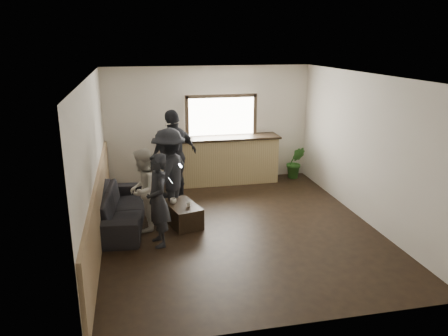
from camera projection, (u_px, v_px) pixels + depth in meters
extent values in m
cube|color=black|center=(237.00, 227.00, 8.22)|extent=(5.00, 6.00, 0.01)
cube|color=silver|center=(239.00, 76.00, 7.42)|extent=(5.00, 6.00, 0.01)
cube|color=beige|center=(209.00, 124.00, 10.63)|extent=(5.00, 0.01, 2.80)
cube|color=beige|center=(300.00, 221.00, 5.00)|extent=(5.00, 0.01, 2.80)
cube|color=beige|center=(93.00, 163.00, 7.32)|extent=(0.01, 6.00, 2.80)
cube|color=beige|center=(365.00, 148.00, 8.31)|extent=(0.01, 6.00, 2.80)
cube|color=#997A56|center=(99.00, 210.00, 7.57)|extent=(0.06, 5.90, 1.10)
cube|color=#9E8656|center=(224.00, 161.00, 10.63)|extent=(2.60, 0.60, 1.10)
cube|color=black|center=(224.00, 138.00, 10.47)|extent=(2.70, 0.68, 0.05)
cube|color=white|center=(221.00, 116.00, 10.60)|extent=(1.60, 0.06, 0.90)
cube|color=#3F3326|center=(221.00, 96.00, 10.43)|extent=(1.72, 0.08, 0.08)
cube|color=#3F3326|center=(187.00, 118.00, 10.40)|extent=(0.08, 0.08, 1.06)
cube|color=#3F3326|center=(255.00, 115.00, 10.74)|extent=(0.08, 0.08, 1.06)
imported|color=black|center=(120.00, 208.00, 8.25)|extent=(1.11, 2.35, 0.66)
cube|color=black|center=(182.00, 214.00, 8.30)|extent=(0.73, 1.01, 0.40)
imported|color=silver|center=(173.00, 201.00, 8.27)|extent=(0.14, 0.14, 0.10)
imported|color=silver|center=(189.00, 204.00, 8.13)|extent=(0.11, 0.11, 0.08)
imported|color=#2D6623|center=(295.00, 162.00, 11.01)|extent=(0.53, 0.46, 0.82)
imported|color=black|center=(158.00, 200.00, 7.31)|extent=(0.49, 0.65, 1.61)
cube|color=black|center=(170.00, 180.00, 7.30)|extent=(0.10, 0.09, 0.12)
cube|color=white|center=(170.00, 180.00, 7.29)|extent=(0.09, 0.08, 0.11)
imported|color=beige|center=(143.00, 190.00, 7.91)|extent=(0.81, 0.90, 1.54)
cube|color=black|center=(154.00, 177.00, 7.80)|extent=(0.11, 0.10, 0.12)
cube|color=white|center=(154.00, 176.00, 7.79)|extent=(0.09, 0.09, 0.11)
imported|color=black|center=(170.00, 174.00, 8.41)|extent=(1.17, 1.34, 1.80)
cube|color=black|center=(180.00, 165.00, 8.28)|extent=(0.12, 0.11, 0.12)
cube|color=white|center=(180.00, 165.00, 8.27)|extent=(0.10, 0.09, 0.11)
imported|color=black|center=(174.00, 155.00, 9.42)|extent=(1.25, 0.99, 1.98)
cube|color=black|center=(180.00, 139.00, 9.15)|extent=(0.11, 0.12, 0.12)
cube|color=white|center=(180.00, 139.00, 9.15)|extent=(0.09, 0.10, 0.11)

